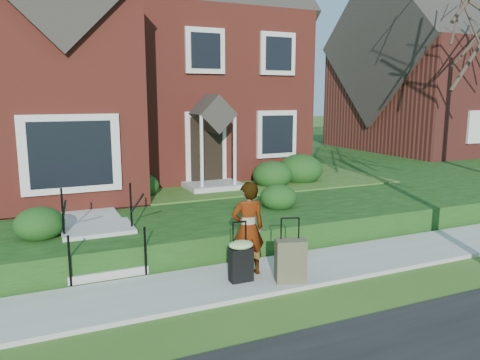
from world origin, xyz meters
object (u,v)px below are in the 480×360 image
front_steps (101,243)px  suitcase_olive (291,261)px  suitcase_black (241,258)px  woman (248,229)px

front_steps → suitcase_olive: (2.90, -2.36, -0.01)m
front_steps → suitcase_black: bearing=-43.2°
front_steps → suitcase_black: (2.11, -1.98, 0.02)m
woman → suitcase_black: (-0.25, -0.25, -0.45)m
front_steps → woman: size_ratio=1.17×
front_steps → woman: 2.97m
suitcase_black → front_steps: bearing=138.3°
suitcase_olive → woman: bearing=147.9°
front_steps → suitcase_black: 2.90m
suitcase_olive → suitcase_black: bearing=171.8°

